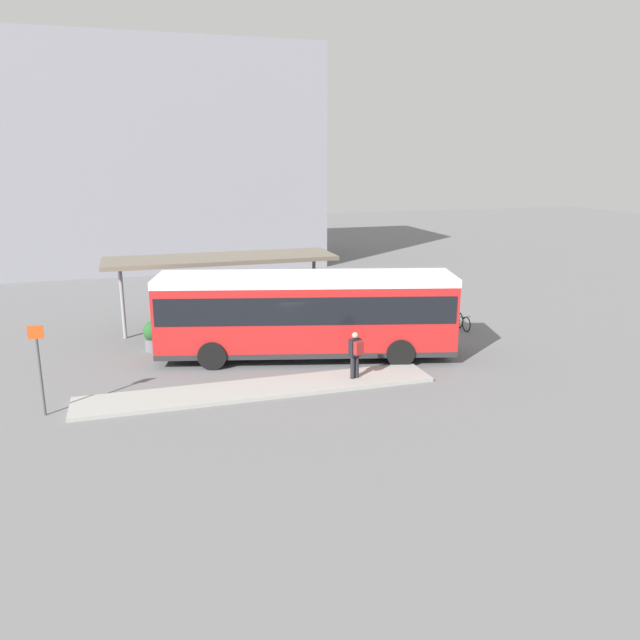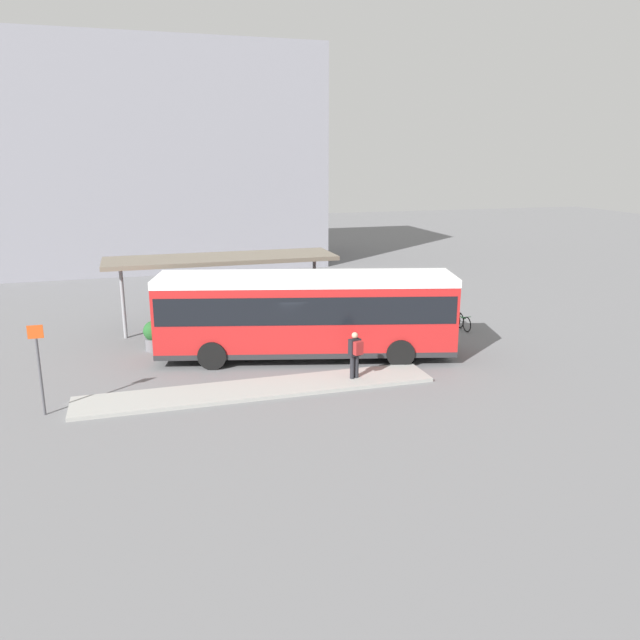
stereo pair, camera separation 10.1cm
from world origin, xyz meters
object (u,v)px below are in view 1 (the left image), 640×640
Objects in this scene: potted_planter_far_side at (154,335)px; pedestrian_waiting at (356,352)px; bicycle_green at (461,321)px; bicycle_blue at (454,317)px; potted_planter_near_shelter at (252,328)px; platform_sign at (40,366)px; city_bus at (306,310)px.

pedestrian_waiting is at bearing -41.55° from potted_planter_far_side.
bicycle_green is 1.34× the size of potted_planter_far_side.
bicycle_blue is 9.49m from potted_planter_near_shelter.
potted_planter_near_shelter is (-2.54, 5.56, -0.40)m from pedestrian_waiting.
potted_planter_far_side is at bearing -94.36° from bicycle_green.
potted_planter_near_shelter is at bearing -2.75° from potted_planter_far_side.
bicycle_blue is 17.86m from platform_sign.
city_bus is 8.18m from bicycle_green.
platform_sign is at bearing -143.05° from potted_planter_near_shelter.
potted_planter_far_side is 0.43× the size of platform_sign.
potted_planter_near_shelter is (-9.43, 0.55, 0.31)m from bicycle_green.
potted_planter_far_side is at bearing 168.57° from city_bus.
bicycle_blue is 1.31× the size of potted_planter_near_shelter.
bicycle_blue is at bearing -66.60° from pedestrian_waiting.
bicycle_blue reaches higher than bicycle_green.
city_bus is 3.27m from pedestrian_waiting.
pedestrian_waiting reaches higher than potted_planter_near_shelter.
platform_sign is (-16.82, -5.01, 1.21)m from bicycle_green.
pedestrian_waiting is 1.27× the size of potted_planter_near_shelter.
bicycle_green is (7.79, 1.98, -1.55)m from city_bus.
bicycle_blue is 1.41× the size of potted_planter_far_side.
bicycle_green is 0.72m from bicycle_blue.
potted_planter_near_shelter is at bearing 91.63° from bicycle_blue.
potted_planter_far_side is 6.77m from platform_sign.
potted_planter_far_side is (-5.59, 2.72, -1.27)m from city_bus.
platform_sign is (-9.03, -3.03, -0.34)m from city_bus.
city_bus is at bearing -76.96° from bicycle_green.
potted_planter_far_side reaches higher than bicycle_green.
platform_sign is (-16.87, -5.72, 1.19)m from bicycle_blue.
city_bus is 6.34m from potted_planter_far_side.
bicycle_blue is at bearing -0.11° from potted_planter_far_side.
potted_planter_far_side is (-6.49, 5.75, -0.44)m from pedestrian_waiting.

